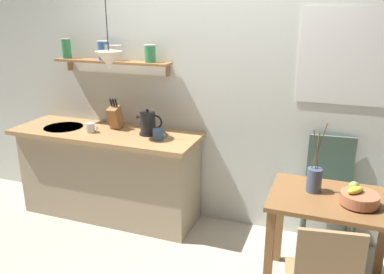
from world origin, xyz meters
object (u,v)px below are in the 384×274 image
dining_table (331,217)px  knife_block (115,117)px  fruit_bowl (359,197)px  coffee_mug_by_sink (90,128)px  twig_vase (314,179)px  electric_kettle (148,123)px  pendant_lamp (109,59)px  dining_chair_far (328,192)px  coffee_mug_spare (158,134)px

dining_table → knife_block: bearing=165.0°
fruit_bowl → coffee_mug_by_sink: bearing=170.0°
fruit_bowl → twig_vase: size_ratio=0.49×
fruit_bowl → electric_kettle: bearing=163.3°
coffee_mug_by_sink → electric_kettle: bearing=13.6°
dining_table → coffee_mug_by_sink: coffee_mug_by_sink is taller
twig_vase → coffee_mug_by_sink: (-2.05, 0.30, 0.08)m
pendant_lamp → fruit_bowl: bearing=-9.8°
twig_vase → coffee_mug_by_sink: bearing=171.7°
twig_vase → electric_kettle: twig_vase is taller
electric_kettle → knife_block: (-0.38, 0.06, 0.01)m
twig_vase → electric_kettle: bearing=164.1°
electric_kettle → pendant_lamp: (-0.25, -0.19, 0.59)m
knife_block → pendant_lamp: size_ratio=0.52×
coffee_mug_by_sink → pendant_lamp: (0.28, -0.06, 0.65)m
pendant_lamp → twig_vase: bearing=-7.9°
dining_chair_far → coffee_mug_by_sink: bearing=-174.5°
dining_table → twig_vase: (-0.14, 0.06, 0.24)m
twig_vase → coffee_mug_spare: twig_vase is taller
twig_vase → coffee_mug_spare: size_ratio=3.72×
dining_chair_far → pendant_lamp: 2.16m
fruit_bowl → coffee_mug_spare: bearing=165.3°
twig_vase → pendant_lamp: size_ratio=0.86×
dining_chair_far → fruit_bowl: bearing=-73.6°
dining_table → fruit_bowl: size_ratio=3.49×
dining_table → electric_kettle: 1.76m
electric_kettle → fruit_bowl: bearing=-16.7°
coffee_mug_by_sink → coffee_mug_spare: 0.69m
electric_kettle → coffee_mug_spare: size_ratio=1.87×
knife_block → dining_chair_far: bearing=0.7°
dining_table → electric_kettle: electric_kettle is taller
coffee_mug_spare → fruit_bowl: bearing=-14.7°
dining_chair_far → electric_kettle: bearing=-177.2°
fruit_bowl → coffee_mug_spare: size_ratio=1.81×
coffee_mug_spare → pendant_lamp: bearing=-169.2°
electric_kettle → knife_block: knife_block is taller
fruit_bowl → electric_kettle: 1.89m
knife_block → coffee_mug_by_sink: 0.26m
dining_chair_far → knife_block: (-2.00, -0.02, 0.47)m
fruit_bowl → electric_kettle: (-1.80, 0.54, 0.18)m
twig_vase → coffee_mug_by_sink: size_ratio=4.06×
dining_table → coffee_mug_spare: bearing=165.9°
dining_table → fruit_bowl: bearing=-20.1°
twig_vase → knife_block: (-1.89, 0.49, 0.16)m
pendant_lamp → dining_table: bearing=-8.9°
dining_chair_far → coffee_mug_by_sink: (-2.16, -0.21, 0.39)m
dining_table → dining_chair_far: size_ratio=0.86×
fruit_bowl → coffee_mug_by_sink: size_ratio=1.98×
dining_table → coffee_mug_by_sink: bearing=170.8°
electric_kettle → knife_block: size_ratio=0.83×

